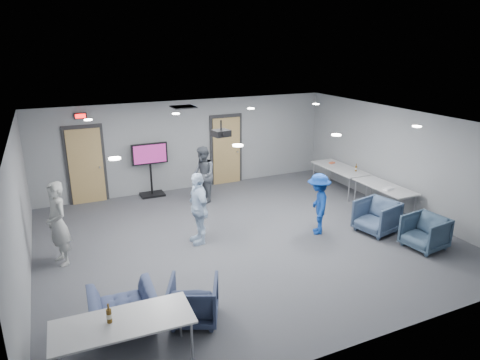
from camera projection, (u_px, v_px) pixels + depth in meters
name	position (u px, v px, depth m)	size (l,w,h in m)	color
floor	(245.00, 238.00, 9.89)	(9.00, 9.00, 0.00)	#36383E
ceiling	(246.00, 122.00, 9.05)	(9.00, 9.00, 0.00)	white
wall_back	(189.00, 145.00, 12.93)	(9.00, 0.02, 2.70)	gray
wall_front	(367.00, 264.00, 6.01)	(9.00, 0.02, 2.70)	gray
wall_left	(20.00, 216.00, 7.68)	(0.02, 8.00, 2.70)	gray
wall_right	(400.00, 160.00, 11.25)	(0.02, 8.00, 2.70)	gray
door_left	(86.00, 166.00, 11.78)	(1.06, 0.17, 2.24)	black
door_right	(226.00, 150.00, 13.45)	(1.06, 0.17, 2.24)	black
exit_sign	(80.00, 116.00, 11.34)	(0.32, 0.08, 0.16)	black
hvac_diffuser	(183.00, 107.00, 11.28)	(0.60, 0.60, 0.03)	black
downlights	(246.00, 123.00, 9.06)	(6.18, 3.78, 0.02)	white
person_a	(58.00, 224.00, 8.53)	(0.63, 0.42, 1.74)	#989B98
person_b	(203.00, 175.00, 11.88)	(0.78, 0.60, 1.60)	#4F565F
person_c	(198.00, 208.00, 9.45)	(0.96, 0.40, 1.64)	silver
person_d	(318.00, 204.00, 9.95)	(0.94, 0.54, 1.46)	navy
chair_right_b	(377.00, 217.00, 10.10)	(0.83, 0.86, 0.78)	#3C4D68
chair_right_c	(425.00, 232.00, 9.31)	(0.79, 0.81, 0.74)	#35485C
chair_front_a	(194.00, 300.00, 6.88)	(0.77, 0.79, 0.72)	#323C57
chair_front_b	(123.00, 310.00, 6.70)	(1.00, 0.87, 0.65)	#3C4768
table_right_a	(340.00, 169.00, 12.83)	(0.80, 1.92, 0.73)	#B7BABC
table_right_b	(385.00, 188.00, 11.19)	(0.73, 1.75, 0.73)	#B7BABC
table_front_left	(123.00, 324.00, 5.79)	(1.92, 0.86, 0.73)	#B7BABC
bottle_front	(109.00, 316.00, 5.72)	(0.07, 0.07, 0.29)	#56390E
bottle_right	(356.00, 168.00, 12.42)	(0.06, 0.06, 0.23)	#56390E
snack_box	(332.00, 163.00, 13.25)	(0.17, 0.11, 0.04)	#D55835
wrapper	(388.00, 189.00, 10.90)	(0.24, 0.16, 0.05)	silver
tv_stand	(150.00, 166.00, 12.35)	(1.03, 0.49, 1.58)	black
projector	(221.00, 133.00, 9.44)	(0.41, 0.38, 0.36)	black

